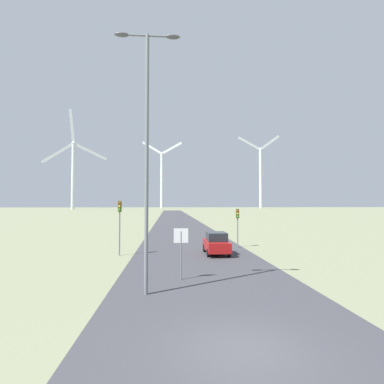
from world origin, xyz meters
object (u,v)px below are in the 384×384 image
object	(u,v)px
traffic_light_post_near_left	(120,216)
traffic_light_post_near_right	(238,219)
stop_sign_near	(181,244)
car_approaching	(216,243)
wind_turbine_center	(260,172)
streetlamp	(147,134)
wind_turbine_far_left	(73,167)
wind_turbine_left	(162,175)

from	to	relation	value
traffic_light_post_near_left	traffic_light_post_near_right	size ratio (longest dim) A/B	1.20
traffic_light_post_near_left	stop_sign_near	bearing A→B (deg)	-59.91
car_approaching	traffic_light_post_near_right	bearing A→B (deg)	53.94
wind_turbine_center	traffic_light_post_near_right	bearing A→B (deg)	-108.00
streetlamp	stop_sign_near	world-z (taller)	streetlamp
streetlamp	wind_turbine_far_left	xyz separation A→B (m)	(-64.01, 194.76, 21.11)
traffic_light_post_near_right	car_approaching	distance (m)	4.88
traffic_light_post_near_left	traffic_light_post_near_right	xyz separation A→B (m)	(10.62, 3.65, -0.52)
car_approaching	wind_turbine_center	bearing A→B (deg)	71.64
wind_turbine_far_left	wind_turbine_center	world-z (taller)	wind_turbine_far_left
wind_turbine_left	wind_turbine_far_left	bearing A→B (deg)	-150.54
streetlamp	wind_turbine_far_left	bearing A→B (deg)	108.19
streetlamp	traffic_light_post_near_right	xyz separation A→B (m)	(7.68, 14.26, -4.82)
car_approaching	traffic_light_post_near_left	bearing A→B (deg)	179.93
streetlamp	stop_sign_near	size ratio (longest dim) A/B	4.36
traffic_light_post_near_left	wind_turbine_left	world-z (taller)	wind_turbine_left
car_approaching	wind_turbine_center	distance (m)	227.72
wind_turbine_center	wind_turbine_left	bearing A→B (deg)	177.60
traffic_light_post_near_right	wind_turbine_left	distance (m)	215.85
wind_turbine_far_left	streetlamp	bearing A→B (deg)	-71.81
traffic_light_post_near_left	car_approaching	distance (m)	8.28
streetlamp	wind_turbine_left	bearing A→B (deg)	91.14
wind_turbine_far_left	traffic_light_post_near_left	bearing A→B (deg)	-71.65
wind_turbine_left	traffic_light_post_near_left	bearing A→B (deg)	-89.58
streetlamp	wind_turbine_center	distance (m)	238.56
streetlamp	traffic_light_post_near_left	world-z (taller)	streetlamp
streetlamp	traffic_light_post_near_right	bearing A→B (deg)	61.71
streetlamp	stop_sign_near	xyz separation A→B (m)	(1.73, 2.55, -5.54)
traffic_light_post_near_right	streetlamp	bearing A→B (deg)	-118.29
streetlamp	wind_turbine_center	xyz separation A→B (m)	(76.15, 224.97, 22.37)
stop_sign_near	wind_turbine_left	distance (m)	227.31
stop_sign_near	traffic_light_post_near_left	distance (m)	9.40
streetlamp	wind_turbine_center	bearing A→B (deg)	71.30
traffic_light_post_near_right	wind_turbine_far_left	xyz separation A→B (m)	(-71.68, 180.49, 25.93)
traffic_light_post_near_left	wind_turbine_left	size ratio (longest dim) A/B	0.08
traffic_light_post_near_left	car_approaching	bearing A→B (deg)	-0.07
stop_sign_near	wind_turbine_far_left	xyz separation A→B (m)	(-65.74, 192.21, 26.65)
streetlamp	wind_turbine_left	size ratio (longest dim) A/B	0.23
stop_sign_near	car_approaching	xyz separation A→B (m)	(3.28, 8.05, -1.08)
stop_sign_near	wind_turbine_left	xyz separation A→B (m)	(-6.27, 225.80, 25.39)
wind_turbine_center	stop_sign_near	bearing A→B (deg)	-108.50
stop_sign_near	wind_turbine_center	distance (m)	236.20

